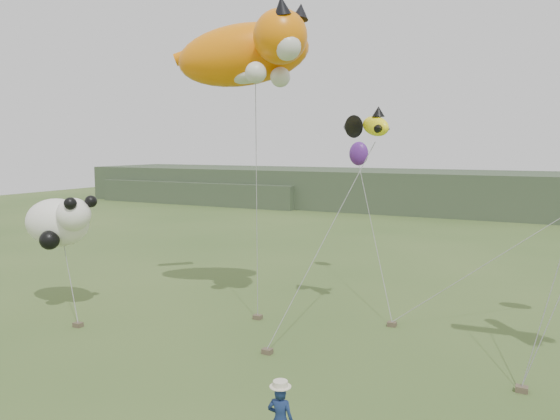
{
  "coord_description": "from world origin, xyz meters",
  "views": [
    {
      "loc": [
        6.09,
        -11.43,
        6.53
      ],
      "look_at": [
        -1.12,
        3.0,
        4.64
      ],
      "focal_mm": 35.0,
      "sensor_mm": 36.0,
      "label": 1
    }
  ],
  "objects": [
    {
      "name": "festival_attendant",
      "position": [
        1.23,
        -1.69,
        0.78
      ],
      "size": [
        0.61,
        0.45,
        1.56
      ],
      "primitive_type": "imported",
      "rotation": [
        0.0,
        0.0,
        3.28
      ],
      "color": "#14244C",
      "rests_on": "ground"
    },
    {
      "name": "cat_kite",
      "position": [
        -4.3,
        6.88,
        10.05
      ],
      "size": [
        6.81,
        4.35,
        3.08
      ],
      "color": "orange",
      "rests_on": "ground"
    },
    {
      "name": "fish_kite",
      "position": [
        -0.09,
        7.92,
        7.28
      ],
      "size": [
        2.37,
        1.54,
        1.17
      ],
      "color": "yellow",
      "rests_on": "ground"
    },
    {
      "name": "sandbag_anchors",
      "position": [
        -1.52,
        4.67,
        0.08
      ],
      "size": [
        15.03,
        5.42,
        0.16
      ],
      "color": "brown",
      "rests_on": "ground"
    },
    {
      "name": "headland",
      "position": [
        -3.11,
        44.69,
        1.92
      ],
      "size": [
        90.0,
        13.0,
        4.0
      ],
      "color": "#2D3D28",
      "rests_on": "ground"
    },
    {
      "name": "ground",
      "position": [
        0.0,
        0.0,
        0.0
      ],
      "size": [
        120.0,
        120.0,
        0.0
      ],
      "primitive_type": "plane",
      "color": "#385123",
      "rests_on": "ground"
    },
    {
      "name": "misc_kites",
      "position": [
        2.52,
        11.9,
        5.74
      ],
      "size": [
        10.81,
        4.23,
        1.83
      ],
      "color": "#F90807",
      "rests_on": "ground"
    },
    {
      "name": "panda_kite",
      "position": [
        -11.31,
        3.8,
        3.55
      ],
      "size": [
        3.4,
        2.2,
        2.11
      ],
      "color": "white",
      "rests_on": "ground"
    }
  ]
}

